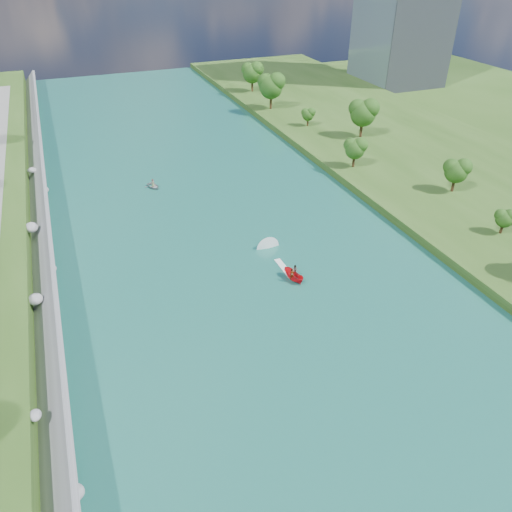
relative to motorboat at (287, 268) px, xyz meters
name	(u,v)px	position (x,y,z in m)	size (l,w,h in m)	color
ground	(279,325)	(-5.63, -9.85, -0.68)	(260.00, 260.00, 0.00)	#2D5119
river_water	(226,245)	(-5.63, 10.15, -0.63)	(55.00, 240.00, 0.10)	#175750
berm_east	(482,189)	(43.87, 10.15, 0.07)	(44.00, 240.00, 1.50)	#2D5119
riprap_bank	(43,273)	(-31.48, 9.44, 1.12)	(3.92, 236.00, 4.05)	slate
trees_east	(420,162)	(31.84, 13.99, 5.75)	(16.53, 141.57, 11.01)	#1C4913
motorboat	(287,268)	(0.00, 0.00, 0.00)	(3.60, 18.72, 2.02)	red
raft	(153,186)	(-11.61, 34.52, -0.20)	(3.39, 3.93, 1.62)	#9A9CA3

